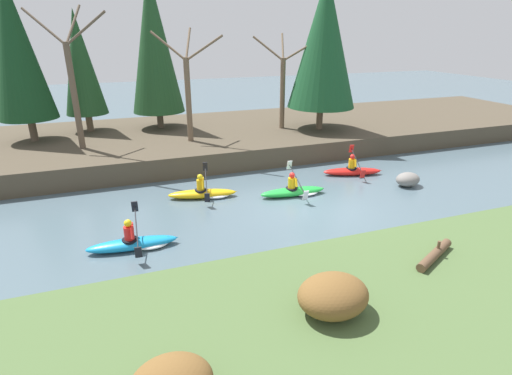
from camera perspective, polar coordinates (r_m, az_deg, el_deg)
ground_plane at (r=15.28m, az=8.36°, el=-3.03°), size 90.00×90.00×0.00m
riverbank_near at (r=10.83m, az=24.06°, el=-13.89°), size 44.00×5.57×0.67m
riverbank_far at (r=23.82m, az=-2.73°, el=7.41°), size 44.00×9.94×1.02m
conifer_tree_far_left at (r=22.99m, az=-31.10°, el=16.76°), size 2.73×2.73×7.93m
conifer_tree_left at (r=24.06m, az=-23.79°, el=15.94°), size 2.22×2.22×6.38m
conifer_tree_mid_left at (r=23.65m, az=-14.43°, el=19.40°), size 2.89×2.89×8.40m
conifer_tree_centre at (r=22.96m, az=9.69°, el=19.79°), size 3.73×3.73×8.16m
bare_tree_upstream at (r=20.53m, az=-24.66°, el=13.35°), size 3.54×3.50×6.42m
bare_tree_mid_upstream at (r=20.49m, az=-9.68°, el=13.61°), size 3.02×2.99×5.43m
bare_tree_mid_downstream at (r=23.18m, az=3.83°, el=14.41°), size 2.88×2.85×5.16m
shrub_clump_second at (r=8.83m, az=10.95°, el=-14.90°), size 1.55×1.29×0.84m
kayaker_lead at (r=19.13m, az=13.65°, el=2.39°), size 2.77×2.04×1.20m
kayaker_middle at (r=16.33m, az=5.64°, el=-0.48°), size 2.79×2.07×1.20m
kayaker_trailing at (r=16.18m, az=-7.29°, el=-0.77°), size 2.79×2.06×1.20m
kayaker_far_back at (r=12.93m, az=-16.76°, el=-7.55°), size 2.78×2.07×1.20m
boulder_midstream at (r=18.43m, az=20.87°, el=1.09°), size 1.06×0.83×0.60m
driftwood_log at (r=11.62m, az=24.16°, el=-8.75°), size 1.71×1.02×0.44m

